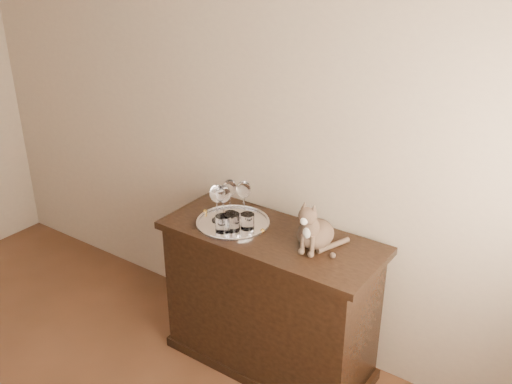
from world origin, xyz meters
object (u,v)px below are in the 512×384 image
wine_glass_d (224,203)px  tray (233,223)px  wine_glass_c (217,203)px  tumbler_b (223,224)px  wine_glass_a (230,197)px  cat (316,221)px  tumbler_a (232,222)px  sideboard (270,301)px  tumbler_c (247,221)px  wine_glass_b (244,199)px

wine_glass_d → tray: bearing=5.1°
wine_glass_c → tumbler_b: (0.10, -0.08, -0.06)m
wine_glass_a → cat: cat is taller
tray → tumbler_a: (0.05, -0.07, 0.05)m
sideboard → tumbler_b: (-0.22, -0.13, 0.48)m
tumbler_b → tumbler_c: bearing=48.6°
wine_glass_c → tumbler_a: wine_glass_c is taller
sideboard → wine_glass_a: bearing=168.5°
tumbler_a → tumbler_c: 0.08m
wine_glass_b → tumbler_a: bearing=-74.9°
tumbler_a → cat: bearing=15.5°
sideboard → tumbler_c: 0.49m
wine_glass_c → sideboard: bearing=8.4°
wine_glass_b → wine_glass_d: (-0.06, -0.10, -0.00)m
sideboard → cat: (0.25, 0.03, 0.56)m
wine_glass_b → tumbler_a: wine_glass_b is taller
tray → tumbler_c: size_ratio=4.78×
wine_glass_a → tray: bearing=-46.4°
wine_glass_d → cat: cat is taller
wine_glass_a → wine_glass_b: size_ratio=0.97×
sideboard → tumbler_c: bearing=-167.7°
sideboard → tumbler_b: bearing=-149.6°
wine_glass_a → tumbler_c: 0.21m
sideboard → tumbler_a: bearing=-153.9°
wine_glass_b → tumbler_c: size_ratio=2.50×
sideboard → tray: tray is taller
wine_glass_c → wine_glass_d: 0.03m
wine_glass_c → tumbler_a: (0.13, -0.04, -0.06)m
tray → wine_glass_a: wine_glass_a is taller
wine_glass_d → cat: bearing=5.9°
tray → wine_glass_c: bearing=-162.6°
wine_glass_a → cat: size_ratio=0.73×
wine_glass_c → cat: size_ratio=0.76×
sideboard → cat: cat is taller
wine_glass_c → tumbler_b: bearing=-39.5°
wine_glass_c → tumbler_c: 0.20m
cat → tray: bearing=-178.6°
tumbler_a → wine_glass_d: bearing=148.0°
sideboard → tumbler_a: 0.52m
wine_glass_b → cat: size_ratio=0.75×
tray → wine_glass_d: (-0.06, -0.01, 0.11)m
wine_glass_d → tumbler_c: (0.16, -0.00, -0.06)m
tumbler_c → cat: 0.39m
wine_glass_d → tumbler_b: size_ratio=2.32×
wine_glass_c → tumbler_b: wine_glass_c is taller
tray → tumbler_c: tumbler_c is taller
wine_glass_c → tumbler_c: (0.19, 0.02, -0.06)m
tray → wine_glass_d: wine_glass_d is taller
wine_glass_b → tumbler_c: wine_glass_b is taller
sideboard → tray: bearing=-175.0°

